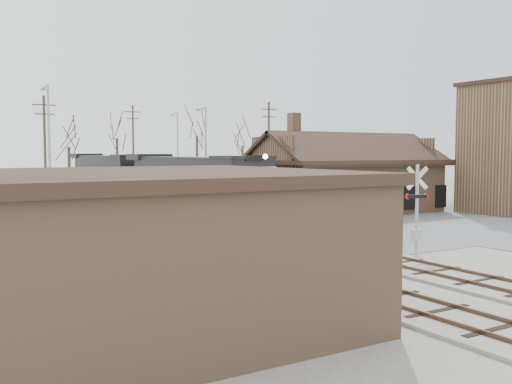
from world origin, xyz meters
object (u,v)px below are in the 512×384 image
signal_tower (506,149)px  locomotive_trailing (110,175)px  locomotive_lead (195,185)px  depot (345,182)px

signal_tower → locomotive_trailing: size_ratio=0.49×
locomotive_lead → depot: bearing=-12.6°
depot → signal_tower: 12.82m
locomotive_lead → locomotive_trailing: bearing=90.0°
locomotive_lead → locomotive_trailing: 21.29m
signal_tower → locomotive_trailing: (-22.39, 30.97, -2.63)m
depot → locomotive_trailing: 26.80m
depot → locomotive_lead: (-11.99, 2.67, 0.05)m
signal_tower → locomotive_lead: 24.53m
signal_tower → locomotive_lead: bearing=156.6°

